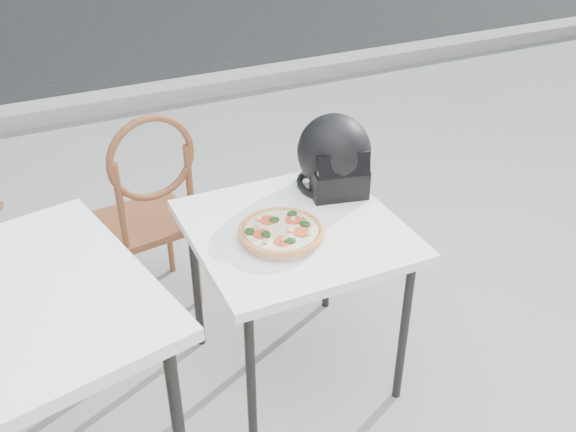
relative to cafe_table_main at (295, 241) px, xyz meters
name	(u,v)px	position (x,y,z in m)	size (l,w,h in m)	color
ground	(313,336)	(0.16, 0.13, -0.64)	(80.00, 80.00, 0.00)	gray
curb	(139,97)	(0.16, 3.13, -0.58)	(30.00, 0.25, 0.12)	#9C9A91
cafe_table_main	(295,241)	(0.00, 0.00, 0.00)	(0.75, 0.75, 0.70)	white
plate	(281,236)	(-0.08, -0.05, 0.07)	(0.34, 0.34, 0.02)	white
pizza	(281,231)	(-0.08, -0.05, 0.09)	(0.39, 0.39, 0.04)	#D4924D
helmet	(335,157)	(0.26, 0.20, 0.19)	(0.35, 0.36, 0.30)	black
cafe_chair_main	(150,204)	(-0.38, 0.63, -0.09)	(0.42, 0.42, 0.99)	brown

